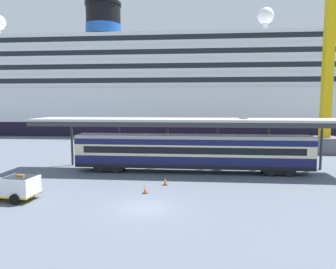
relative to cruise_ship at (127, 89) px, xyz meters
The scene contains 8 objects.
ground_plane 59.17m from the cruise_ship, 76.23° to the right, with size 400.00×400.00×0.00m, color slate.
cruise_ship is the anchor object (origin of this frame).
platform_canopy 47.82m from the cruise_ship, 68.89° to the right, with size 34.90×5.16×5.84m.
train_carriage 48.71m from the cruise_ship, 69.09° to the right, with size 25.17×2.81×4.11m.
service_truck 56.48m from the cruise_ship, 86.85° to the right, with size 5.39×2.68×2.02m.
traffic_cone_near 53.40m from the cruise_ship, 73.64° to the right, with size 0.36×0.36×0.78m.
traffic_cone_mid 55.61m from the cruise_ship, 75.89° to the right, with size 0.36×0.36×0.70m.
dockside_crane 47.89m from the cruise_ship, 38.60° to the right, with size 12.28×4.40×49.42m.
Camera 1 is at (3.62, -21.26, 7.54)m, focal length 32.77 mm.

